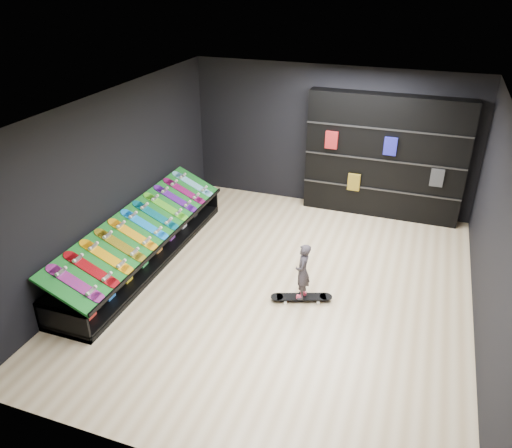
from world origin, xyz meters
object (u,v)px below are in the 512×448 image
(display_rack, at_px, (145,248))
(floor_skateboard, at_px, (301,298))
(child, at_px, (302,281))
(back_shelving, at_px, (384,157))

(display_rack, xyz_separation_m, floor_skateboard, (2.98, -0.25, -0.21))
(display_rack, relative_size, child, 8.02)
(child, bearing_deg, floor_skateboard, 109.76)
(display_rack, relative_size, back_shelving, 1.41)
(display_rack, xyz_separation_m, back_shelving, (3.71, 3.32, 1.02))
(back_shelving, height_order, floor_skateboard, back_shelving)
(back_shelving, bearing_deg, child, -101.62)
(floor_skateboard, relative_size, child, 1.75)
(back_shelving, distance_m, child, 3.75)
(display_rack, distance_m, child, 2.99)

